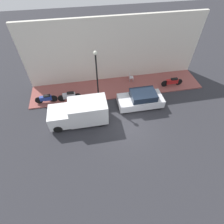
{
  "coord_description": "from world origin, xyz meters",
  "views": [
    {
      "loc": [
        -8.27,
        2.9,
        10.97
      ],
      "look_at": [
        1.14,
        1.19,
        0.6
      ],
      "focal_mm": 28.0,
      "sensor_mm": 36.0,
      "label": 1
    }
  ],
  "objects_px": {
    "streetlamp": "(97,71)",
    "parked_car": "(141,99)",
    "delivery_van": "(79,112)",
    "motorcycle_red": "(172,82)",
    "scooter_silver": "(69,96)",
    "cafe_chair": "(131,77)",
    "motorcycle_blue": "(46,98)"
  },
  "relations": [
    {
      "from": "scooter_silver",
      "to": "motorcycle_red",
      "type": "bearing_deg",
      "value": -88.07
    },
    {
      "from": "delivery_van",
      "to": "streetlamp",
      "type": "xyz_separation_m",
      "value": [
        2.32,
        -1.76,
        2.03
      ]
    },
    {
      "from": "motorcycle_red",
      "to": "cafe_chair",
      "type": "bearing_deg",
      "value": 69.4
    },
    {
      "from": "streetlamp",
      "to": "motorcycle_blue",
      "type": "bearing_deg",
      "value": 86.37
    },
    {
      "from": "streetlamp",
      "to": "cafe_chair",
      "type": "relative_size",
      "value": 5.34
    },
    {
      "from": "streetlamp",
      "to": "cafe_chair",
      "type": "bearing_deg",
      "value": -60.46
    },
    {
      "from": "motorcycle_blue",
      "to": "cafe_chair",
      "type": "height_order",
      "value": "cafe_chair"
    },
    {
      "from": "motorcycle_red",
      "to": "parked_car",
      "type": "bearing_deg",
      "value": 117.6
    },
    {
      "from": "delivery_van",
      "to": "cafe_chair",
      "type": "xyz_separation_m",
      "value": [
        4.29,
        -5.23,
        -0.39
      ]
    },
    {
      "from": "scooter_silver",
      "to": "parked_car",
      "type": "bearing_deg",
      "value": -104.97
    },
    {
      "from": "delivery_van",
      "to": "motorcycle_red",
      "type": "height_order",
      "value": "delivery_van"
    },
    {
      "from": "parked_car",
      "to": "delivery_van",
      "type": "height_order",
      "value": "delivery_van"
    },
    {
      "from": "delivery_van",
      "to": "streetlamp",
      "type": "relative_size",
      "value": 0.97
    },
    {
      "from": "scooter_silver",
      "to": "cafe_chair",
      "type": "xyz_separation_m",
      "value": [
        1.76,
        -6.04,
        0.01
      ]
    },
    {
      "from": "motorcycle_blue",
      "to": "streetlamp",
      "type": "xyz_separation_m",
      "value": [
        -0.29,
        -4.58,
        2.47
      ]
    },
    {
      "from": "parked_car",
      "to": "scooter_silver",
      "type": "bearing_deg",
      "value": 75.03
    },
    {
      "from": "motorcycle_blue",
      "to": "motorcycle_red",
      "type": "bearing_deg",
      "value": -88.77
    },
    {
      "from": "delivery_van",
      "to": "scooter_silver",
      "type": "relative_size",
      "value": 2.19
    },
    {
      "from": "parked_car",
      "to": "motorcycle_red",
      "type": "distance_m",
      "value": 4.23
    },
    {
      "from": "parked_car",
      "to": "cafe_chair",
      "type": "relative_size",
      "value": 4.45
    },
    {
      "from": "cafe_chair",
      "to": "scooter_silver",
      "type": "bearing_deg",
      "value": 106.22
    },
    {
      "from": "scooter_silver",
      "to": "motorcycle_blue",
      "type": "bearing_deg",
      "value": 87.8
    },
    {
      "from": "motorcycle_blue",
      "to": "cafe_chair",
      "type": "xyz_separation_m",
      "value": [
        1.68,
        -8.05,
        0.05
      ]
    },
    {
      "from": "delivery_van",
      "to": "motorcycle_blue",
      "type": "distance_m",
      "value": 3.87
    },
    {
      "from": "motorcycle_blue",
      "to": "streetlamp",
      "type": "bearing_deg",
      "value": -93.63
    },
    {
      "from": "streetlamp",
      "to": "parked_car",
      "type": "bearing_deg",
      "value": -111.88
    },
    {
      "from": "delivery_van",
      "to": "motorcycle_red",
      "type": "bearing_deg",
      "value": -72.38
    },
    {
      "from": "scooter_silver",
      "to": "motorcycle_blue",
      "type": "height_order",
      "value": "scooter_silver"
    },
    {
      "from": "parked_car",
      "to": "cafe_chair",
      "type": "xyz_separation_m",
      "value": [
        3.38,
        0.05,
        -0.08
      ]
    },
    {
      "from": "scooter_silver",
      "to": "streetlamp",
      "type": "bearing_deg",
      "value": -94.75
    },
    {
      "from": "parked_car",
      "to": "motorcycle_blue",
      "type": "bearing_deg",
      "value": 78.11
    },
    {
      "from": "scooter_silver",
      "to": "cafe_chair",
      "type": "bearing_deg",
      "value": -73.78
    }
  ]
}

